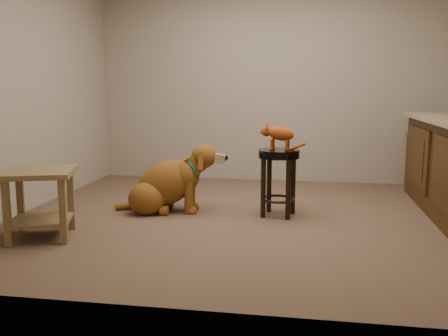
% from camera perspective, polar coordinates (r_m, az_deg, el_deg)
% --- Properties ---
extents(floor, '(4.50, 4.00, 0.01)m').
position_cam_1_polar(floor, '(4.72, 3.18, -5.78)').
color(floor, brown).
rests_on(floor, ground).
extents(room_shell, '(4.54, 4.04, 2.62)m').
position_cam_1_polar(room_shell, '(4.59, 3.37, 14.90)').
color(room_shell, '#9F9280').
rests_on(room_shell, ground).
extents(padded_stool, '(0.39, 0.39, 0.64)m').
position_cam_1_polar(padded_stool, '(4.76, 6.27, -0.12)').
color(padded_stool, black).
rests_on(padded_stool, ground).
extents(wood_stool, '(0.40, 0.40, 0.67)m').
position_cam_1_polar(wood_stool, '(6.44, 21.60, 0.78)').
color(wood_stool, brown).
rests_on(wood_stool, ground).
extents(side_table, '(0.68, 0.68, 0.56)m').
position_cam_1_polar(side_table, '(4.32, -20.29, -2.72)').
color(side_table, brown).
rests_on(side_table, ground).
extents(golden_retriever, '(1.14, 0.59, 0.72)m').
position_cam_1_polar(golden_retriever, '(4.96, -6.49, -1.91)').
color(golden_retriever, brown).
rests_on(golden_retriever, ground).
extents(tabby_kitten, '(0.44, 0.16, 0.27)m').
position_cam_1_polar(tabby_kitten, '(4.72, 6.22, 3.86)').
color(tabby_kitten, '#8F380E').
rests_on(tabby_kitten, padded_stool).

